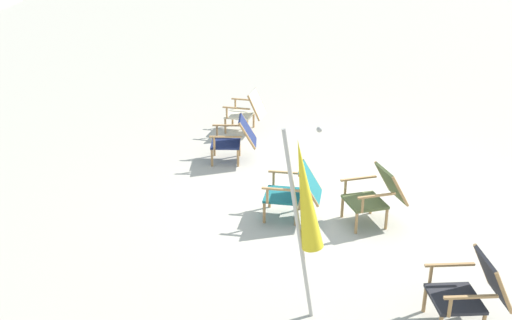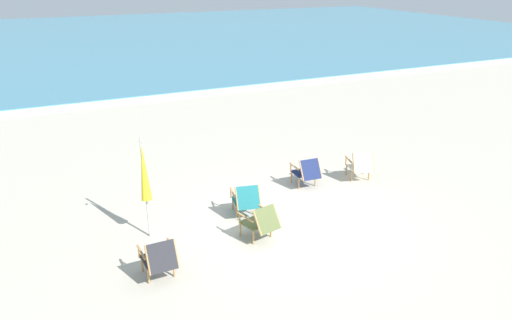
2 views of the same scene
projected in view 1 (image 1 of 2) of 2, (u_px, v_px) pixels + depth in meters
name	position (u px, v px, depth m)	size (l,w,h in m)	color
ground_plane	(339.00, 193.00, 9.01)	(80.00, 80.00, 0.00)	#B7AF9E
beach_chair_front_right	(377.00, 194.00, 8.03)	(0.73, 0.87, 0.78)	#515B33
beach_chair_front_left	(472.00, 289.00, 5.99)	(0.61, 0.74, 0.80)	#28282D
beach_chair_mid_center	(295.00, 190.00, 8.15)	(0.72, 0.87, 0.78)	#196066
beach_chair_back_right	(236.00, 138.00, 10.01)	(0.62, 0.79, 0.78)	#19234C
beach_chair_back_left	(248.00, 110.00, 11.38)	(0.76, 0.85, 0.80)	beige
umbrella_furled_yellow	(305.00, 197.00, 5.77)	(0.26, 0.45, 2.11)	#B7B2A8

